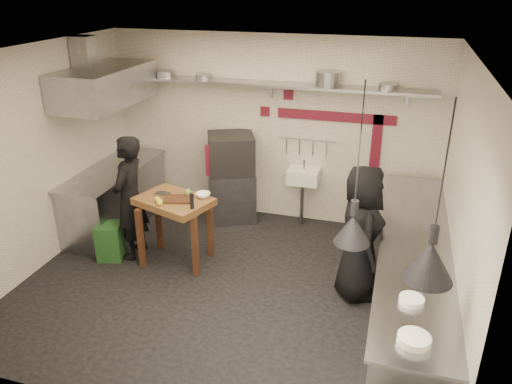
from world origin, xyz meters
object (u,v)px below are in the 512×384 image
(oven_stand, at_px, (231,194))
(chef_left, at_px, (130,198))
(prep_table, at_px, (176,230))
(combi_oven, at_px, (231,153))
(green_bin, at_px, (110,241))
(chef_right, at_px, (361,233))

(oven_stand, distance_m, chef_left, 1.78)
(prep_table, distance_m, chef_left, 0.74)
(combi_oven, relative_size, green_bin, 1.33)
(oven_stand, distance_m, prep_table, 1.49)
(green_bin, distance_m, prep_table, 0.94)
(combi_oven, bearing_deg, green_bin, -150.61)
(oven_stand, bearing_deg, chef_left, -145.01)
(oven_stand, relative_size, green_bin, 1.60)
(prep_table, distance_m, chef_right, 2.41)
(combi_oven, distance_m, prep_table, 1.57)
(oven_stand, bearing_deg, combi_oven, -85.61)
(combi_oven, bearing_deg, oven_stand, 94.39)
(combi_oven, height_order, chef_left, chef_left)
(green_bin, height_order, chef_left, chef_left)
(prep_table, xyz_separation_m, chef_left, (-0.63, -0.01, 0.39))
(combi_oven, xyz_separation_m, chef_left, (-0.93, -1.41, -0.24))
(oven_stand, height_order, combi_oven, combi_oven)
(chef_right, bearing_deg, chef_left, 69.60)
(prep_table, bearing_deg, chef_left, -160.47)
(chef_left, bearing_deg, prep_table, 87.86)
(combi_oven, height_order, prep_table, combi_oven)
(green_bin, bearing_deg, prep_table, 11.39)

